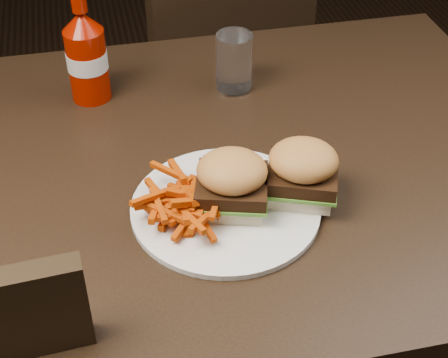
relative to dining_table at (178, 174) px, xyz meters
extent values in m
cube|color=black|center=(0.00, 0.00, 0.00)|extent=(1.20, 0.80, 0.04)
cube|color=black|center=(0.16, 0.75, -0.30)|extent=(0.58, 0.58, 0.04)
cylinder|color=white|center=(0.05, -0.12, 0.03)|extent=(0.27, 0.27, 0.01)
cube|color=beige|center=(0.06, -0.12, 0.04)|extent=(0.11, 0.10, 0.02)
cube|color=#FAE0C7|center=(0.16, -0.12, 0.04)|extent=(0.11, 0.11, 0.02)
cylinder|color=#910F00|center=(-0.12, 0.22, 0.08)|extent=(0.07, 0.07, 0.14)
cylinder|color=white|center=(0.13, 0.20, 0.08)|extent=(0.08, 0.08, 0.10)
camera|label=1|loc=(-0.11, -0.83, 0.67)|focal=55.00mm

